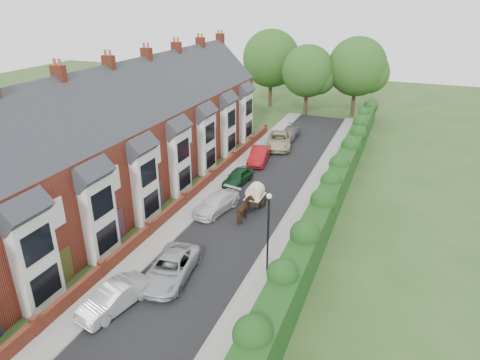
{
  "coord_description": "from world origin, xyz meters",
  "views": [
    {
      "loc": [
        9.66,
        -16.22,
        15.2
      ],
      "look_at": [
        -1.26,
        11.45,
        2.2
      ],
      "focal_mm": 32.0,
      "sensor_mm": 36.0,
      "label": 1
    }
  ],
  "objects_px": {
    "car_beige": "(279,140)",
    "car_green": "(238,177)",
    "horse": "(245,210)",
    "car_red": "(259,155)",
    "car_white": "(217,203)",
    "car_silver_b": "(171,268)",
    "lamppost": "(268,223)",
    "car_silver_a": "(115,297)",
    "car_grey": "(290,133)",
    "horse_cart": "(255,195)"
  },
  "relations": [
    {
      "from": "horse",
      "to": "car_silver_b",
      "type": "bearing_deg",
      "value": 75.18
    },
    {
      "from": "car_grey",
      "to": "horse",
      "type": "xyz_separation_m",
      "value": [
        2.17,
        -20.08,
        0.23
      ]
    },
    {
      "from": "lamppost",
      "to": "car_white",
      "type": "height_order",
      "value": "lamppost"
    },
    {
      "from": "lamppost",
      "to": "car_silver_a",
      "type": "xyz_separation_m",
      "value": [
        -6.4,
        -5.94,
        -2.62
      ]
    },
    {
      "from": "car_red",
      "to": "car_grey",
      "type": "height_order",
      "value": "car_red"
    },
    {
      "from": "lamppost",
      "to": "car_red",
      "type": "xyz_separation_m",
      "value": [
        -6.35,
        16.81,
        -2.55
      ]
    },
    {
      "from": "car_silver_a",
      "to": "horse_cart",
      "type": "bearing_deg",
      "value": 90.44
    },
    {
      "from": "car_green",
      "to": "horse_cart",
      "type": "xyz_separation_m",
      "value": [
        2.94,
        -3.8,
        0.5
      ]
    },
    {
      "from": "lamppost",
      "to": "horse",
      "type": "distance_m",
      "value": 6.78
    },
    {
      "from": "car_beige",
      "to": "horse",
      "type": "relative_size",
      "value": 2.75
    },
    {
      "from": "lamppost",
      "to": "car_green",
      "type": "bearing_deg",
      "value": 119.42
    },
    {
      "from": "car_white",
      "to": "car_beige",
      "type": "xyz_separation_m",
      "value": [
        0.14,
        15.92,
        0.13
      ]
    },
    {
      "from": "car_green",
      "to": "horse",
      "type": "relative_size",
      "value": 1.88
    },
    {
      "from": "car_red",
      "to": "car_beige",
      "type": "bearing_deg",
      "value": 76.3
    },
    {
      "from": "lamppost",
      "to": "car_red",
      "type": "relative_size",
      "value": 1.14
    },
    {
      "from": "car_silver_a",
      "to": "car_silver_b",
      "type": "distance_m",
      "value": 3.62
    },
    {
      "from": "horse",
      "to": "car_silver_a",
      "type": "bearing_deg",
      "value": 71.58
    },
    {
      "from": "car_grey",
      "to": "horse_cart",
      "type": "xyz_separation_m",
      "value": [
        2.17,
        -17.87,
        0.52
      ]
    },
    {
      "from": "car_silver_b",
      "to": "car_green",
      "type": "distance_m",
      "value": 14.0
    },
    {
      "from": "car_silver_b",
      "to": "car_grey",
      "type": "bearing_deg",
      "value": 83.41
    },
    {
      "from": "horse",
      "to": "horse_cart",
      "type": "bearing_deg",
      "value": -93.72
    },
    {
      "from": "car_green",
      "to": "horse",
      "type": "xyz_separation_m",
      "value": [
        2.94,
        -6.01,
        0.21
      ]
    },
    {
      "from": "car_grey",
      "to": "horse_cart",
      "type": "bearing_deg",
      "value": -83.8
    },
    {
      "from": "car_silver_b",
      "to": "car_white",
      "type": "height_order",
      "value": "car_silver_b"
    },
    {
      "from": "car_silver_a",
      "to": "car_green",
      "type": "relative_size",
      "value": 1.07
    },
    {
      "from": "car_green",
      "to": "car_red",
      "type": "xyz_separation_m",
      "value": [
        0.04,
        5.48,
        0.09
      ]
    },
    {
      "from": "car_silver_a",
      "to": "horse",
      "type": "relative_size",
      "value": 2.01
    },
    {
      "from": "car_red",
      "to": "car_grey",
      "type": "xyz_separation_m",
      "value": [
        0.73,
        8.59,
        -0.11
      ]
    },
    {
      "from": "car_beige",
      "to": "car_green",
      "type": "bearing_deg",
      "value": -105.21
    },
    {
      "from": "car_beige",
      "to": "car_grey",
      "type": "distance_m",
      "value": 3.49
    },
    {
      "from": "car_white",
      "to": "car_red",
      "type": "distance_m",
      "value": 10.81
    },
    {
      "from": "car_green",
      "to": "car_grey",
      "type": "bearing_deg",
      "value": 91.11
    },
    {
      "from": "car_green",
      "to": "car_grey",
      "type": "height_order",
      "value": "car_green"
    },
    {
      "from": "car_red",
      "to": "car_silver_a",
      "type": "bearing_deg",
      "value": -98.31
    },
    {
      "from": "car_silver_a",
      "to": "car_white",
      "type": "bearing_deg",
      "value": 100.88
    },
    {
      "from": "car_white",
      "to": "car_silver_a",
      "type": "bearing_deg",
      "value": -79.26
    },
    {
      "from": "lamppost",
      "to": "car_silver_a",
      "type": "bearing_deg",
      "value": -137.14
    },
    {
      "from": "car_silver_a",
      "to": "car_green",
      "type": "distance_m",
      "value": 17.27
    },
    {
      "from": "car_silver_b",
      "to": "car_silver_a",
      "type": "bearing_deg",
      "value": -120.61
    },
    {
      "from": "car_silver_b",
      "to": "car_beige",
      "type": "bearing_deg",
      "value": 84.14
    },
    {
      "from": "car_white",
      "to": "car_beige",
      "type": "bearing_deg",
      "value": 102.16
    },
    {
      "from": "car_white",
      "to": "horse",
      "type": "xyz_separation_m",
      "value": [
        2.55,
        -0.69,
        0.21
      ]
    },
    {
      "from": "lamppost",
      "to": "car_white",
      "type": "relative_size",
      "value": 1.14
    },
    {
      "from": "car_grey",
      "to": "car_green",
      "type": "bearing_deg",
      "value": -93.86
    },
    {
      "from": "car_silver_b",
      "to": "car_white",
      "type": "bearing_deg",
      "value": 88.76
    },
    {
      "from": "car_silver_a",
      "to": "horse_cart",
      "type": "xyz_separation_m",
      "value": [
        2.95,
        13.47,
        0.47
      ]
    },
    {
      "from": "car_silver_a",
      "to": "car_beige",
      "type": "distance_m",
      "value": 27.87
    },
    {
      "from": "car_silver_b",
      "to": "car_beige",
      "type": "distance_m",
      "value": 24.54
    },
    {
      "from": "car_green",
      "to": "car_red",
      "type": "height_order",
      "value": "car_red"
    },
    {
      "from": "horse_cart",
      "to": "horse",
      "type": "bearing_deg",
      "value": -90.0
    }
  ]
}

